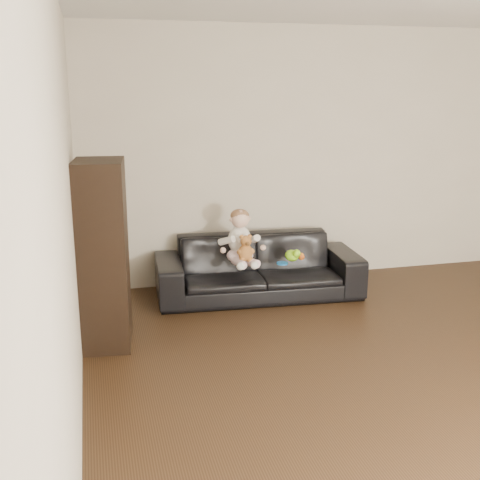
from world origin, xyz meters
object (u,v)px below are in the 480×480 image
object	(u,v)px
teddy_bear	(246,248)
toy_green	(292,256)
sofa	(258,267)
cabinet	(103,255)
toy_blue_disc	(282,263)
baby	(240,240)
toy_rattle	(301,257)

from	to	relation	value
teddy_bear	toy_green	world-z (taller)	teddy_bear
sofa	cabinet	size ratio (longest dim) A/B	1.34
sofa	toy_blue_disc	xyz separation A→B (m)	(0.17, -0.25, 0.10)
cabinet	baby	bearing A→B (deg)	34.51
cabinet	teddy_bear	xyz separation A→B (m)	(1.28, 0.53, -0.18)
sofa	toy_blue_disc	distance (m)	0.31
teddy_bear	toy_blue_disc	size ratio (longest dim) A/B	2.36
toy_rattle	toy_blue_disc	bearing A→B (deg)	-159.76
sofa	teddy_bear	world-z (taller)	teddy_bear
cabinet	toy_rattle	world-z (taller)	cabinet
toy_green	toy_rattle	bearing A→B (deg)	5.19
toy_rattle	sofa	bearing A→B (deg)	156.79
baby	toy_rattle	xyz separation A→B (m)	(0.59, -0.06, -0.20)
teddy_bear	baby	bearing A→B (deg)	76.06
baby	toy_blue_disc	size ratio (longest dim) A/B	4.82
sofa	toy_rattle	world-z (taller)	sofa
cabinet	baby	size ratio (longest dim) A/B	2.87
baby	teddy_bear	bearing A→B (deg)	-103.35
sofa	baby	bearing A→B (deg)	-148.66
teddy_bear	sofa	bearing A→B (deg)	35.87
toy_green	baby	bearing A→B (deg)	172.50
teddy_bear	toy_rattle	world-z (taller)	teddy_bear
baby	cabinet	bearing A→B (deg)	-168.65
toy_green	toy_rattle	xyz separation A→B (m)	(0.10, 0.01, -0.02)
baby	toy_green	xyz separation A→B (m)	(0.49, -0.06, -0.17)
toy_green	toy_blue_disc	bearing A→B (deg)	-148.96
toy_rattle	toy_blue_disc	xyz separation A→B (m)	(-0.22, -0.08, -0.02)
toy_green	toy_blue_disc	distance (m)	0.15
teddy_bear	toy_blue_disc	xyz separation A→B (m)	(0.36, 0.02, -0.18)
toy_green	sofa	bearing A→B (deg)	148.56
cabinet	toy_rattle	distance (m)	2.00
sofa	toy_blue_disc	size ratio (longest dim) A/B	18.53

